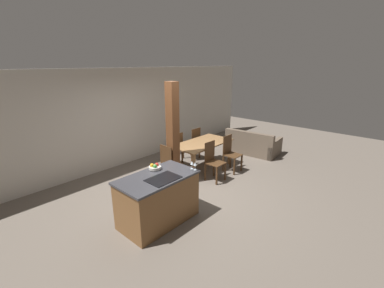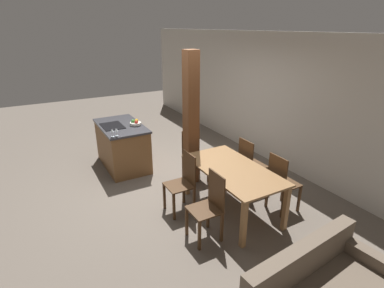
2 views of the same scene
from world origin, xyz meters
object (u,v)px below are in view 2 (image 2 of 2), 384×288
object	(u,v)px
dining_chair_near_left	(183,182)
timber_post	(191,120)
dining_chair_far_right	(281,182)
dining_chair_head_end	(194,154)
fruit_bowl	(135,123)
wine_glass_near	(112,131)
dining_chair_far_left	(250,164)
dining_chair_near_right	(209,205)
dining_table	(233,174)
kitchen_island	(122,145)
wine_glass_middle	(116,130)

from	to	relation	value
dining_chair_near_left	timber_post	bearing A→B (deg)	143.80
timber_post	dining_chair_far_right	bearing A→B (deg)	25.80
dining_chair_far_right	dining_chair_head_end	world-z (taller)	same
fruit_bowl	dining_chair_head_end	distance (m)	1.39
wine_glass_near	dining_chair_far_left	size ratio (longest dim) A/B	0.16
dining_chair_near_right	dining_table	bearing A→B (deg)	119.76
dining_chair_near_right	dining_chair_near_left	bearing A→B (deg)	180.00
dining_chair_far_left	wine_glass_near	bearing A→B (deg)	54.27
kitchen_island	dining_chair_head_end	size ratio (longest dim) A/B	1.46
kitchen_island	dining_chair_far_right	world-z (taller)	dining_chair_far_right
fruit_bowl	dining_table	world-z (taller)	fruit_bowl
kitchen_island	dining_chair_far_right	distance (m)	3.32
kitchen_island	timber_post	distance (m)	1.77
fruit_bowl	dining_chair_head_end	world-z (taller)	fruit_bowl
wine_glass_near	dining_chair_near_right	world-z (taller)	wine_glass_near
dining_chair_far_right	timber_post	size ratio (longest dim) A/B	0.40
dining_table	timber_post	bearing A→B (deg)	-175.83
wine_glass_middle	dining_chair_near_left	world-z (taller)	wine_glass_middle
fruit_bowl	dining_chair_near_left	distance (m)	1.97
wine_glass_middle	timber_post	xyz separation A→B (m)	(0.66, 1.19, 0.18)
dining_table	dining_chair_near_right	world-z (taller)	dining_chair_near_right
dining_chair_far_right	dining_chair_head_end	xyz separation A→B (m)	(-1.61, -0.67, 0.00)
fruit_bowl	wine_glass_near	xyz separation A→B (m)	(0.47, -0.60, 0.07)
dining_chair_far_right	dining_chair_head_end	distance (m)	1.75
wine_glass_near	dining_chair_near_right	xyz separation A→B (m)	(2.22, 0.68, -0.52)
dining_chair_near_right	timber_post	xyz separation A→B (m)	(-1.56, 0.58, 0.71)
dining_chair_near_left	timber_post	size ratio (longest dim) A/B	0.40
wine_glass_middle	dining_chair_far_left	distance (m)	2.48
dining_chair_near_right	dining_chair_far_right	size ratio (longest dim) A/B	1.00
dining_chair_near_right	dining_chair_far_left	xyz separation A→B (m)	(-0.77, 1.34, 0.00)
dining_table	dining_chair_near_left	distance (m)	0.78
wine_glass_near	dining_chair_near_left	world-z (taller)	wine_glass_near
dining_chair_head_end	fruit_bowl	bearing A→B (deg)	125.00
dining_chair_near_right	dining_chair_far_left	distance (m)	1.54
dining_table	dining_chair_far_right	distance (m)	0.78
dining_chair_far_left	dining_chair_head_end	bearing A→B (deg)	38.40
dining_chair_near_left	dining_chair_head_end	bearing A→B (deg)	141.60
wine_glass_near	dining_table	bearing A→B (deg)	36.32
dining_chair_near_left	dining_table	bearing A→B (deg)	60.24
kitchen_island	dining_chair_near_right	bearing A→B (deg)	6.87
kitchen_island	dining_chair_near_left	bearing A→B (deg)	9.35
dining_chair_near_left	wine_glass_near	bearing A→B (deg)	-154.92
dining_table	dining_chair_head_end	size ratio (longest dim) A/B	1.74
kitchen_island	dining_chair_far_left	distance (m)	2.69
dining_chair_far_right	wine_glass_near	bearing A→B (deg)	42.31
wine_glass_near	dining_chair_near_left	size ratio (longest dim) A/B	0.16
kitchen_island	wine_glass_near	world-z (taller)	wine_glass_near
wine_glass_near	dining_chair_near_left	xyz separation A→B (m)	(1.45, 0.68, -0.52)
dining_chair_near_left	dining_chair_head_end	distance (m)	1.08
wine_glass_middle	dining_chair_far_right	distance (m)	3.00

